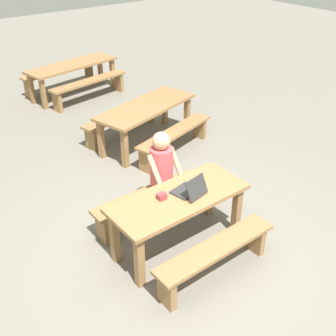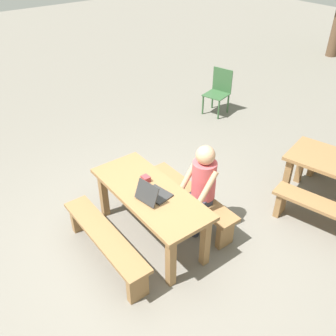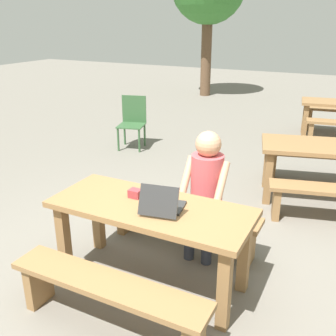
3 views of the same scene
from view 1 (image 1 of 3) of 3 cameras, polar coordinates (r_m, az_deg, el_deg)
name	(u,v)px [view 1 (image 1 of 3)]	position (r m, az deg, el deg)	size (l,w,h in m)	color
ground_plane	(178,245)	(5.34, 1.37, -10.45)	(30.00, 30.00, 0.00)	slate
picnic_table_front	(179,205)	(4.95, 1.46, -5.06)	(1.69, 0.70, 0.75)	olive
bench_near	(215,254)	(4.77, 6.47, -11.59)	(1.57, 0.30, 0.43)	olive
bench_far	(147,200)	(5.55, -2.85, -4.43)	(1.57, 0.30, 0.43)	olive
laptop	(190,189)	(4.89, 2.99, -2.94)	(0.37, 0.39, 0.25)	#2D2D2D
small_pouch	(162,196)	(4.81, -0.88, -3.88)	(0.10, 0.09, 0.07)	#993338
person_seated	(163,169)	(5.42, -0.68, -0.12)	(0.41, 0.41, 1.25)	#333847
picnic_table_mid	(73,69)	(9.90, -12.88, 13.05)	(2.18, 0.98, 0.72)	olive
bench_mid_south	(89,85)	(9.54, -10.70, 11.01)	(1.92, 0.59, 0.47)	olive
bench_mid_north	(60,74)	(10.43, -14.56, 12.29)	(1.92, 0.59, 0.47)	olive
picnic_table_rear	(146,111)	(7.38, -2.99, 7.71)	(2.06, 1.20, 0.73)	olive
bench_rear_south	(175,136)	(7.15, 0.93, 4.33)	(1.76, 0.73, 0.43)	olive
bench_rear_north	(121,118)	(7.89, -6.43, 6.79)	(1.76, 0.73, 0.43)	olive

